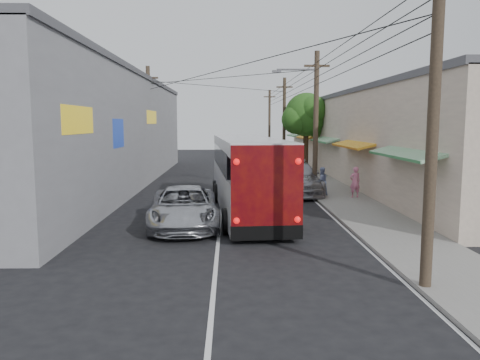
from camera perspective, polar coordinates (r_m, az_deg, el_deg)
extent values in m
plane|color=black|center=(13.61, -2.97, -10.54)|extent=(120.00, 120.00, 0.00)
cube|color=slate|center=(33.78, 9.10, 0.00)|extent=(3.00, 80.00, 0.12)
cube|color=beige|center=(36.57, 15.60, 4.98)|extent=(6.00, 40.00, 6.00)
cube|color=#4C4C51|center=(36.60, 15.76, 9.83)|extent=(6.20, 40.00, 0.30)
cube|color=#1C7E36|center=(20.37, 19.73, 3.19)|extent=(1.39, 6.00, 0.46)
cube|color=orange|center=(27.97, 13.86, 4.31)|extent=(1.39, 6.00, 0.46)
cube|color=#1C7E36|center=(35.75, 10.51, 4.92)|extent=(1.39, 6.00, 0.46)
cube|color=orange|center=(43.61, 8.36, 5.30)|extent=(1.39, 6.00, 0.46)
cube|color=#1C7E36|center=(51.51, 6.86, 5.56)|extent=(1.39, 6.00, 0.46)
cube|color=gray|center=(32.23, -17.43, 5.58)|extent=(7.00, 36.00, 7.00)
cube|color=#4C4C51|center=(32.37, -17.66, 11.96)|extent=(7.20, 36.00, 0.30)
cube|color=yellow|center=(17.83, -19.25, 6.92)|extent=(0.12, 3.50, 1.00)
cube|color=#1433A5|center=(23.62, -14.72, 5.53)|extent=(0.12, 2.20, 1.40)
cube|color=yellow|center=(33.42, -10.79, 7.52)|extent=(0.12, 4.00, 0.90)
cylinder|color=#473828|center=(11.98, 22.46, 6.01)|extent=(0.28, 0.28, 8.00)
cylinder|color=#473828|center=(26.42, 9.22, 6.66)|extent=(0.28, 0.28, 8.00)
cube|color=#473828|center=(26.60, 9.36, 13.57)|extent=(1.40, 0.12, 0.12)
cylinder|color=#473828|center=(41.26, 5.40, 6.78)|extent=(0.28, 0.28, 8.00)
cube|color=#473828|center=(41.37, 5.45, 11.22)|extent=(1.40, 0.12, 0.12)
cylinder|color=#473828|center=(56.18, 3.61, 6.83)|extent=(0.28, 0.28, 8.00)
cube|color=#473828|center=(56.27, 3.63, 10.09)|extent=(1.40, 0.12, 0.12)
cylinder|color=#473828|center=(33.45, -11.03, 6.66)|extent=(0.28, 0.28, 8.00)
cube|color=#473828|center=(33.59, -11.16, 12.13)|extent=(1.40, 0.12, 0.12)
cylinder|color=#59595E|center=(26.40, 6.94, 13.22)|extent=(2.20, 0.10, 0.10)
cube|color=#59595E|center=(26.26, 4.50, 13.07)|extent=(0.50, 0.18, 0.12)
cylinder|color=#3F2B19|center=(39.55, 8.01, 3.84)|extent=(0.44, 0.44, 4.00)
sphere|color=#1C5015|center=(39.51, 8.08, 7.90)|extent=(3.60, 3.60, 3.60)
sphere|color=#1C5015|center=(40.26, 9.34, 7.01)|extent=(2.60, 2.60, 2.60)
sphere|color=#1C5015|center=(38.97, 6.85, 7.35)|extent=(2.40, 2.40, 2.40)
sphere|color=#1C5015|center=(38.60, 8.93, 8.51)|extent=(2.20, 2.20, 2.20)
sphere|color=#1C5015|center=(40.35, 7.45, 8.17)|extent=(2.00, 2.00, 2.00)
cube|color=silver|center=(21.38, 0.85, -1.03)|extent=(3.33, 11.88, 1.86)
cube|color=black|center=(21.71, 0.71, 2.73)|extent=(3.20, 9.93, 0.98)
cube|color=silver|center=(21.19, 0.86, 4.48)|extent=(3.33, 11.88, 0.49)
cube|color=maroon|center=(15.49, 3.34, -0.98)|extent=(2.42, 0.26, 2.83)
cube|color=black|center=(15.77, 3.30, -6.44)|extent=(2.44, 0.28, 0.49)
sphere|color=red|center=(15.52, -0.43, -4.98)|extent=(0.22, 0.22, 0.22)
sphere|color=red|center=(15.83, 7.01, -4.79)|extent=(0.22, 0.22, 0.22)
sphere|color=red|center=(15.23, -0.44, 2.23)|extent=(0.22, 0.22, 0.22)
sphere|color=red|center=(15.56, 7.12, 2.27)|extent=(0.22, 0.22, 0.22)
cylinder|color=black|center=(17.35, -1.63, -5.03)|extent=(0.37, 1.00, 0.98)
cylinder|color=black|center=(17.68, 6.33, -4.84)|extent=(0.37, 1.00, 0.98)
cylinder|color=black|center=(24.26, -2.81, -1.60)|extent=(0.37, 1.00, 0.98)
cylinder|color=black|center=(24.50, 2.90, -1.51)|extent=(0.37, 1.00, 0.98)
cylinder|color=black|center=(25.71, -2.98, -1.12)|extent=(0.37, 1.00, 0.98)
cylinder|color=black|center=(25.94, 2.42, -1.04)|extent=(0.37, 1.00, 0.98)
imported|color=#BABBC1|center=(18.57, -6.86, -3.33)|extent=(3.09, 5.90, 1.59)
imported|color=gray|center=(27.41, 6.73, 0.26)|extent=(2.66, 6.38, 1.84)
imported|color=#28282D|center=(34.17, 4.40, 1.16)|extent=(2.02, 4.04, 1.32)
imported|color=black|center=(45.47, 3.13, 2.59)|extent=(1.59, 4.01, 1.30)
imported|color=pink|center=(25.82, 13.83, -0.25)|extent=(0.67, 0.51, 1.65)
imported|color=#7F8CB9|center=(26.21, 9.91, -0.15)|extent=(0.87, 0.74, 1.56)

